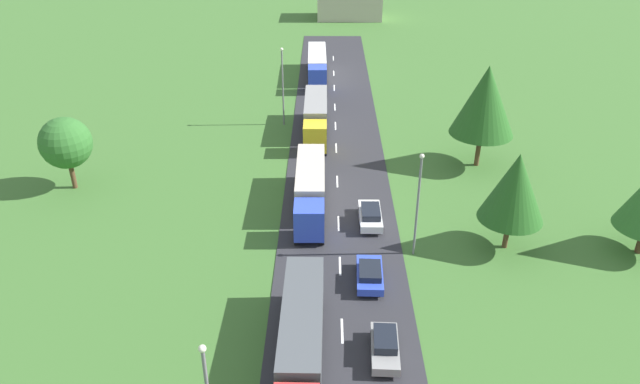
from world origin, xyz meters
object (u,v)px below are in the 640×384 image
(car_second, at_px, (385,346))
(lamppost_third, at_px, (283,83))
(truck_lead, at_px, (301,341))
(tree_birch, at_px, (485,101))
(car_third, at_px, (370,274))
(lamppost_second, at_px, (418,201))
(tree_elm, at_px, (66,143))
(tree_pine, at_px, (515,187))
(distant_building, at_px, (349,2))
(truck_second, at_px, (310,188))
(truck_third, at_px, (316,116))
(truck_fourth, at_px, (317,65))
(car_fourth, at_px, (370,215))

(car_second, distance_m, lamppost_third, 38.93)
(truck_lead, relative_size, tree_birch, 1.33)
(car_third, distance_m, lamppost_second, 6.66)
(tree_elm, bearing_deg, tree_pine, -14.17)
(truck_lead, relative_size, lamppost_second, 1.58)
(car_third, distance_m, distant_building, 85.08)
(truck_second, relative_size, lamppost_third, 1.35)
(truck_lead, xyz_separation_m, distant_building, (5.93, 93.45, 0.99))
(truck_third, relative_size, distant_building, 1.00)
(truck_fourth, xyz_separation_m, car_fourth, (5.06, -38.86, -1.21))
(truck_lead, bearing_deg, car_second, 10.49)
(lamppost_second, relative_size, lamppost_third, 0.96)
(car_second, bearing_deg, lamppost_third, 102.93)
(truck_second, distance_m, car_third, 11.76)
(truck_fourth, relative_size, car_third, 3.25)
(lamppost_second, bearing_deg, lamppost_third, 114.17)
(car_third, bearing_deg, lamppost_third, 105.13)
(car_third, height_order, lamppost_third, lamppost_third)
(car_fourth, bearing_deg, truck_fourth, 97.42)
(tree_elm, bearing_deg, lamppost_second, -19.17)
(car_third, relative_size, tree_elm, 0.61)
(car_second, distance_m, car_third, 7.46)
(car_third, xyz_separation_m, tree_elm, (-27.06, 14.49, 3.83))
(truck_second, bearing_deg, lamppost_second, -39.98)
(truck_lead, height_order, car_third, truck_lead)
(car_third, relative_size, distant_building, 0.35)
(lamppost_second, bearing_deg, truck_fourth, 100.72)
(lamppost_second, distance_m, lamppost_third, 29.04)
(truck_lead, bearing_deg, truck_third, 89.52)
(tree_birch, bearing_deg, tree_elm, -172.41)
(truck_third, relative_size, truck_fourth, 0.88)
(lamppost_second, relative_size, distant_building, 0.71)
(truck_fourth, distance_m, lamppost_second, 44.18)
(tree_pine, height_order, distant_building, tree_pine)
(truck_third, bearing_deg, truck_fourth, 90.32)
(tree_birch, distance_m, tree_pine, 14.97)
(truck_fourth, height_order, lamppost_second, lamppost_second)
(car_fourth, distance_m, tree_elm, 28.56)
(truck_lead, height_order, tree_pine, tree_pine)
(truck_second, distance_m, car_second, 18.93)
(car_second, xyz_separation_m, tree_birch, (11.64, 27.14, 6.11))
(truck_fourth, relative_size, tree_birch, 1.35)
(tree_birch, height_order, tree_pine, tree_birch)
(truck_second, bearing_deg, lamppost_third, 100.41)
(car_third, bearing_deg, tree_birch, 58.41)
(car_third, bearing_deg, truck_second, 113.15)
(car_third, distance_m, tree_pine, 13.03)
(car_second, height_order, lamppost_second, lamppost_second)
(car_fourth, relative_size, tree_pine, 0.55)
(truck_fourth, distance_m, tree_pine, 45.21)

